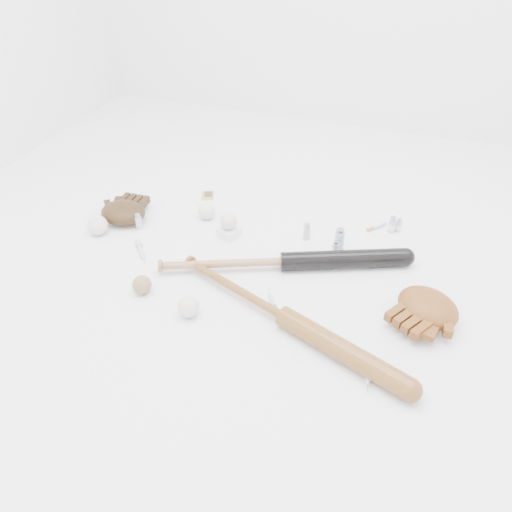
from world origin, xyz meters
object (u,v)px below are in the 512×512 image
(bat_dark, at_px, (284,262))
(glove_dark, at_px, (123,212))
(bat_wood, at_px, (284,317))
(pedestal, at_px, (229,232))

(bat_dark, height_order, glove_dark, glove_dark)
(bat_wood, height_order, glove_dark, glove_dark)
(glove_dark, distance_m, pedestal, 0.48)
(bat_dark, distance_m, bat_wood, 0.30)
(glove_dark, relative_size, pedestal, 3.14)
(bat_dark, height_order, bat_wood, bat_dark)
(bat_dark, relative_size, pedestal, 13.39)
(bat_dark, distance_m, glove_dark, 0.76)
(bat_wood, relative_size, glove_dark, 4.15)
(bat_wood, distance_m, glove_dark, 0.92)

